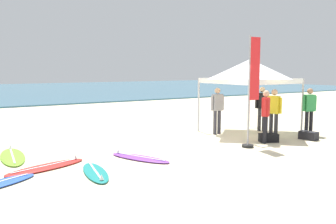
% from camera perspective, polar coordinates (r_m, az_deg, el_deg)
% --- Properties ---
extents(ground_plane, '(80.00, 80.00, 0.00)m').
position_cam_1_polar(ground_plane, '(11.88, 4.15, -5.05)').
color(ground_plane, beige).
extents(sea, '(80.00, 36.00, 0.10)m').
position_cam_1_polar(sea, '(43.12, -23.17, 2.98)').
color(sea, '#386B84').
rests_on(sea, ground).
extents(canopy_tent, '(2.79, 2.79, 2.75)m').
position_cam_1_polar(canopy_tent, '(14.15, 12.40, 6.41)').
color(canopy_tent, '#B7B7BC').
rests_on(canopy_tent, ground).
extents(surfboard_teal, '(0.84, 1.88, 0.19)m').
position_cam_1_polar(surfboard_teal, '(8.83, -11.04, -9.04)').
color(surfboard_teal, '#19847F').
rests_on(surfboard_teal, ground).
extents(surfboard_red, '(2.19, 1.19, 0.19)m').
position_cam_1_polar(surfboard_red, '(9.61, -18.06, -7.96)').
color(surfboard_red, red).
rests_on(surfboard_red, ground).
extents(surfboard_purple, '(1.22, 1.94, 0.19)m').
position_cam_1_polar(surfboard_purple, '(10.07, -4.35, -6.98)').
color(surfboard_purple, purple).
rests_on(surfboard_purple, ground).
extents(surfboard_lime, '(0.87, 2.33, 0.19)m').
position_cam_1_polar(surfboard_lime, '(11.02, -22.69, -6.29)').
color(surfboard_lime, '#7AD12D').
rests_on(surfboard_lime, ground).
extents(person_grey, '(0.55, 0.26, 1.71)m').
position_cam_1_polar(person_grey, '(13.77, 7.54, 0.68)').
color(person_grey, '#383842').
rests_on(person_grey, ground).
extents(person_green, '(0.53, 0.32, 1.71)m').
position_cam_1_polar(person_green, '(14.34, 20.80, 0.54)').
color(person_green, black).
rests_on(person_green, ground).
extents(person_yellow, '(0.32, 0.53, 1.71)m').
position_cam_1_polar(person_yellow, '(13.26, 15.89, 0.26)').
color(person_yellow, '#2D2D33').
rests_on(person_yellow, ground).
extents(person_black, '(0.51, 0.35, 1.71)m').
position_cam_1_polar(person_black, '(14.82, 14.16, 0.96)').
color(person_black, '#2D2D33').
rests_on(person_black, ground).
extents(person_red, '(0.47, 0.39, 1.71)m').
position_cam_1_polar(person_red, '(12.44, 14.70, -0.11)').
color(person_red, black).
rests_on(person_red, ground).
extents(banner_flag, '(0.60, 0.36, 3.40)m').
position_cam_1_polar(banner_flag, '(11.63, 12.65, 2.39)').
color(banner_flag, '#99999E').
rests_on(banner_flag, ground).
extents(gear_bag_near_tent, '(0.39, 0.64, 0.28)m').
position_cam_1_polar(gear_bag_near_tent, '(13.59, 20.68, -3.38)').
color(gear_bag_near_tent, '#232328').
rests_on(gear_bag_near_tent, ground).
extents(gear_bag_by_pole, '(0.68, 0.55, 0.28)m').
position_cam_1_polar(gear_bag_by_pole, '(12.74, 15.12, -3.83)').
color(gear_bag_by_pole, black).
rests_on(gear_bag_by_pole, ground).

